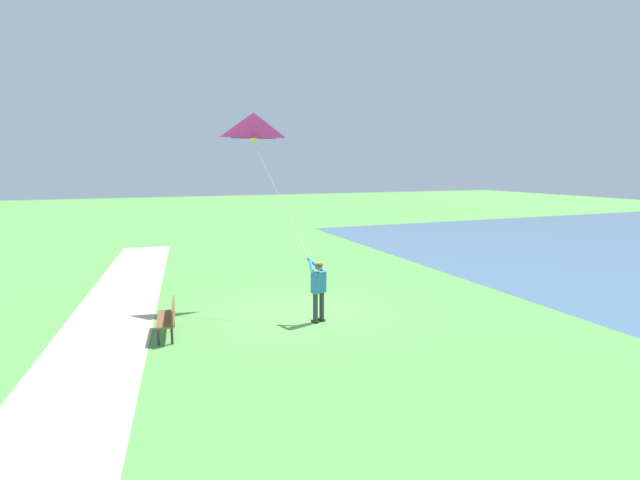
# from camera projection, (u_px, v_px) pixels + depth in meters

# --- Properties ---
(ground_plane) EXTENTS (120.00, 120.00, 0.00)m
(ground_plane) POSITION_uv_depth(u_px,v_px,m) (297.00, 311.00, 14.14)
(ground_plane) COLOR #569947
(walkway_path) EXTENTS (5.61, 32.08, 0.02)m
(walkway_path) POSITION_uv_depth(u_px,v_px,m) (88.00, 365.00, 10.25)
(walkway_path) COLOR #B7AD99
(walkway_path) RESTS_ON ground
(person_kite_flyer) EXTENTS (0.49, 0.63, 1.83)m
(person_kite_flyer) POSITION_uv_depth(u_px,v_px,m) (318.00, 286.00, 13.04)
(person_kite_flyer) COLOR #232328
(person_kite_flyer) RESTS_ON ground
(flying_kite) EXTENTS (1.74, 2.78, 4.30)m
(flying_kite) POSITION_uv_depth(u_px,v_px,m) (254.00, 129.00, 14.51)
(flying_kite) COLOR #E02D9E
(park_bench_near_walkway) EXTENTS (0.59, 1.54, 0.88)m
(park_bench_near_walkway) POSITION_uv_depth(u_px,v_px,m) (169.00, 316.00, 12.06)
(park_bench_near_walkway) COLOR brown
(park_bench_near_walkway) RESTS_ON ground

